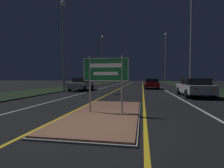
# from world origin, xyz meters

# --- Properties ---
(ground_plane) EXTENTS (160.00, 160.00, 0.00)m
(ground_plane) POSITION_xyz_m (0.00, 0.00, 0.00)
(ground_plane) COLOR black
(median_island) EXTENTS (2.77, 6.55, 0.10)m
(median_island) POSITION_xyz_m (0.00, 1.82, 0.04)
(median_island) COLOR #999993
(median_island) RESTS_ON ground_plane
(verge_left) EXTENTS (5.00, 100.00, 0.08)m
(verge_left) POSITION_xyz_m (-9.50, 20.00, 0.04)
(verge_left) COLOR black
(verge_left) RESTS_ON ground_plane
(verge_right) EXTENTS (5.00, 100.00, 0.08)m
(verge_right) POSITION_xyz_m (9.50, 20.00, 0.04)
(verge_right) COLOR black
(verge_right) RESTS_ON ground_plane
(centre_line_yellow_left) EXTENTS (0.12, 70.00, 0.01)m
(centre_line_yellow_left) POSITION_xyz_m (-1.58, 25.00, 0.00)
(centre_line_yellow_left) COLOR gold
(centre_line_yellow_left) RESTS_ON ground_plane
(centre_line_yellow_right) EXTENTS (0.12, 70.00, 0.01)m
(centre_line_yellow_right) POSITION_xyz_m (1.58, 25.00, 0.00)
(centre_line_yellow_right) COLOR gold
(centre_line_yellow_right) RESTS_ON ground_plane
(lane_line_white_left) EXTENTS (0.12, 70.00, 0.01)m
(lane_line_white_left) POSITION_xyz_m (-4.20, 25.00, 0.00)
(lane_line_white_left) COLOR silver
(lane_line_white_left) RESTS_ON ground_plane
(lane_line_white_right) EXTENTS (0.12, 70.00, 0.01)m
(lane_line_white_right) POSITION_xyz_m (4.20, 25.00, 0.00)
(lane_line_white_right) COLOR silver
(lane_line_white_right) RESTS_ON ground_plane
(edge_line_white_left) EXTENTS (0.10, 70.00, 0.01)m
(edge_line_white_left) POSITION_xyz_m (-7.20, 25.00, 0.00)
(edge_line_white_left) COLOR silver
(edge_line_white_left) RESTS_ON ground_plane
(edge_line_white_right) EXTENTS (0.10, 70.00, 0.01)m
(edge_line_white_right) POSITION_xyz_m (7.20, 25.00, 0.00)
(edge_line_white_right) COLOR silver
(edge_line_white_right) RESTS_ON ground_plane
(highway_sign) EXTENTS (1.86, 0.07, 2.33)m
(highway_sign) POSITION_xyz_m (0.00, 1.82, 1.74)
(highway_sign) COLOR #9E9E99
(highway_sign) RESTS_ON median_island
(streetlight_left_near) EXTENTS (0.57, 0.57, 9.41)m
(streetlight_left_near) POSITION_xyz_m (-6.58, 11.87, 6.30)
(streetlight_left_near) COLOR #9E9E99
(streetlight_left_near) RESTS_ON ground_plane
(streetlight_left_far) EXTENTS (0.49, 0.49, 9.84)m
(streetlight_left_far) POSITION_xyz_m (-6.39, 28.94, 6.10)
(streetlight_left_far) COLOR #9E9E99
(streetlight_left_far) RESTS_ON ground_plane
(streetlight_right_near) EXTENTS (0.59, 0.59, 11.26)m
(streetlight_right_near) POSITION_xyz_m (6.61, 14.86, 7.44)
(streetlight_right_near) COLOR #9E9E99
(streetlight_right_near) RESTS_ON ground_plane
(streetlight_right_far) EXTENTS (0.57, 0.57, 10.56)m
(streetlight_right_far) POSITION_xyz_m (6.14, 31.83, 6.97)
(streetlight_right_far) COLOR #9E9E99
(streetlight_right_far) RESTS_ON ground_plane
(car_receding_0) EXTENTS (1.97, 4.82, 1.46)m
(car_receding_0) POSITION_xyz_m (5.55, 9.59, 0.78)
(car_receding_0) COLOR #B7B7BC
(car_receding_0) RESTS_ON ground_plane
(car_receding_1) EXTENTS (1.96, 4.49, 1.37)m
(car_receding_1) POSITION_xyz_m (2.73, 19.21, 0.72)
(car_receding_1) COLOR maroon
(car_receding_1) RESTS_ON ground_plane
(car_approaching_0) EXTENTS (1.96, 4.83, 1.48)m
(car_approaching_0) POSITION_xyz_m (-5.68, 14.77, 0.77)
(car_approaching_0) COLOR silver
(car_approaching_0) RESTS_ON ground_plane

